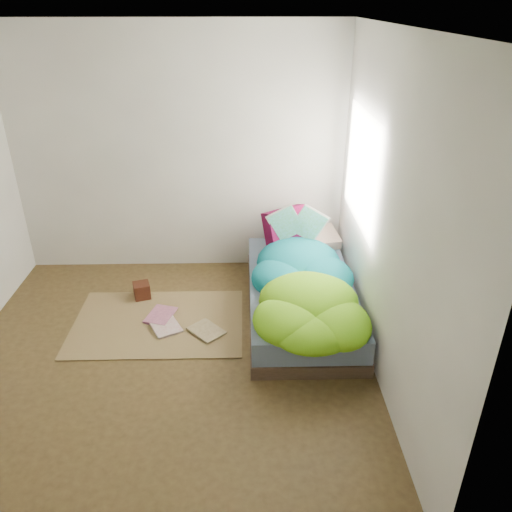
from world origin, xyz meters
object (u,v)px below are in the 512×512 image
at_px(pillow_magenta, 287,231).
at_px(bed, 300,297).
at_px(open_book, 298,215).
at_px(wooden_box, 142,290).
at_px(floor_book_b, 150,314).
at_px(floor_book_a, 153,330).

bearing_deg(pillow_magenta, bed, -114.56).
xyz_separation_m(bed, pillow_magenta, (-0.09, 0.65, 0.41)).
relative_size(open_book, wooden_box, 3.10).
distance_m(pillow_magenta, floor_book_b, 1.64).
bearing_deg(wooden_box, floor_book_b, -68.87).
bearing_deg(pillow_magenta, floor_book_b, 174.34).
distance_m(floor_book_a, floor_book_b, 0.27).
relative_size(wooden_box, floor_book_b, 0.50).
bearing_deg(floor_book_b, bed, 18.63).
distance_m(bed, pillow_magenta, 0.78).
bearing_deg(open_book, wooden_box, -168.68).
distance_m(bed, open_book, 0.82).
xyz_separation_m(bed, floor_book_a, (-1.40, -0.31, -0.14)).
height_order(bed, wooden_box, bed).
bearing_deg(floor_book_b, floor_book_a, -57.57).
xyz_separation_m(floor_book_a, floor_book_b, (-0.07, 0.26, 0.00)).
distance_m(open_book, floor_book_a, 1.80).
bearing_deg(floor_book_a, floor_book_b, 78.42).
relative_size(pillow_magenta, floor_book_a, 1.44).
height_order(wooden_box, floor_book_a, wooden_box).
relative_size(pillow_magenta, wooden_box, 2.97).
distance_m(pillow_magenta, open_book, 0.32).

